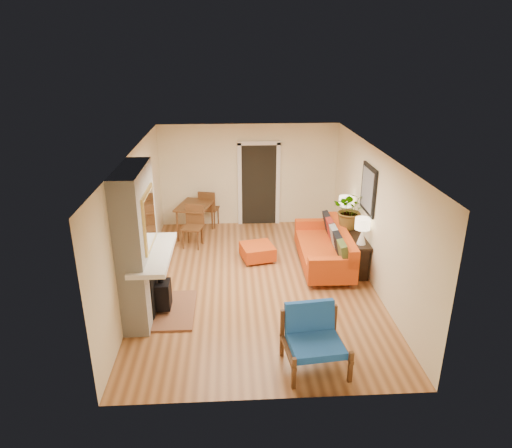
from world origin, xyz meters
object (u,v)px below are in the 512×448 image
at_px(lamp_far, 345,205).
at_px(ottoman, 257,251).
at_px(dining_table, 198,211).
at_px(lamp_near, 362,228).
at_px(console_table, 352,238).
at_px(sofa, 327,248).
at_px(houseplant, 351,209).
at_px(blue_chair, 313,335).

bearing_deg(lamp_far, ottoman, -167.05).
bearing_deg(lamp_far, dining_table, 163.29).
relative_size(ottoman, lamp_near, 1.48).
height_order(ottoman, dining_table, dining_table).
bearing_deg(console_table, sofa, -170.37).
bearing_deg(houseplant, console_table, -87.02).
height_order(sofa, ottoman, sofa).
distance_m(blue_chair, console_table, 3.58).
bearing_deg(blue_chair, console_table, 66.88).
relative_size(lamp_far, houseplant, 0.65).
xyz_separation_m(sofa, ottoman, (-1.46, 0.34, -0.19)).
distance_m(sofa, blue_chair, 3.32).
bearing_deg(blue_chair, lamp_near, 61.77).
bearing_deg(sofa, console_table, 9.63).
bearing_deg(ottoman, lamp_far, 12.95).
xyz_separation_m(console_table, lamp_far, (0.00, 0.71, 0.49)).
relative_size(sofa, ottoman, 2.82).
bearing_deg(blue_chair, houseplant, 68.17).
distance_m(blue_chair, dining_table, 5.37).
bearing_deg(ottoman, houseplant, -1.62).
bearing_deg(lamp_near, blue_chair, -118.23).
relative_size(blue_chair, lamp_far, 1.75).
distance_m(sofa, lamp_near, 1.04).
relative_size(blue_chair, lamp_near, 1.75).
height_order(dining_table, lamp_far, lamp_far).
distance_m(sofa, console_table, 0.57).
xyz_separation_m(ottoman, console_table, (1.99, -0.25, 0.38)).
height_order(lamp_near, houseplant, houseplant).
xyz_separation_m(sofa, dining_table, (-2.82, 1.80, 0.25)).
distance_m(sofa, dining_table, 3.36).
distance_m(dining_table, console_table, 3.76).
distance_m(console_table, lamp_far, 0.86).
bearing_deg(houseplant, lamp_near, -89.34).
bearing_deg(console_table, lamp_near, -90.00).
xyz_separation_m(sofa, lamp_far, (0.53, 0.80, 0.68)).
xyz_separation_m(dining_table, lamp_near, (3.35, -2.38, 0.42)).
bearing_deg(console_table, houseplant, 92.98).
height_order(lamp_far, houseplant, houseplant).
relative_size(ottoman, console_table, 0.43).
bearing_deg(dining_table, lamp_far, -16.71).
distance_m(dining_table, lamp_near, 4.13).
bearing_deg(ottoman, sofa, -12.98).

